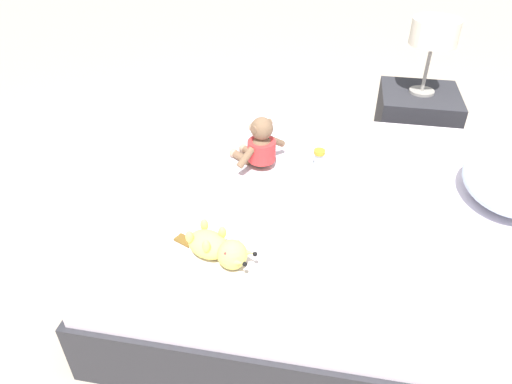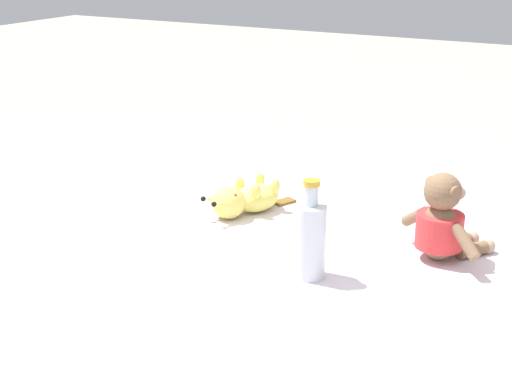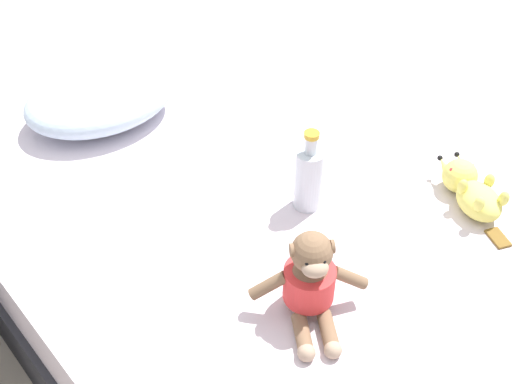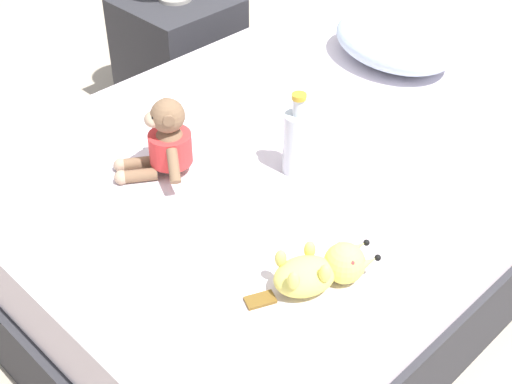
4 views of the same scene
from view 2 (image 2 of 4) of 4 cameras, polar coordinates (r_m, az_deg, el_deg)
plush_monkey at (r=1.96m, az=14.23°, el=-2.39°), size 0.25×0.25×0.24m
plush_yellow_creature at (r=2.22m, az=-0.89°, el=-0.53°), size 0.19×0.32×0.10m
glass_bottle at (r=1.81m, az=4.20°, el=-3.59°), size 0.08×0.08×0.25m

